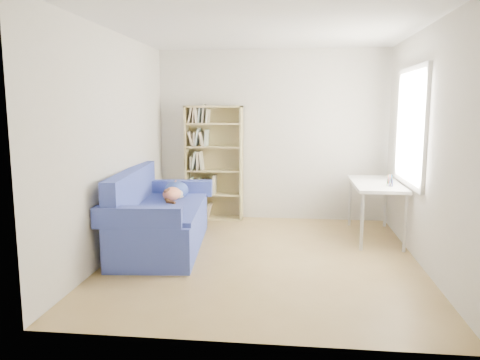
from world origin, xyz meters
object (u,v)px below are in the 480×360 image
object	(u,v)px
sofa	(159,219)
bookshelf	(214,167)
pen_cup	(390,182)
desk	(376,187)

from	to	relation	value
sofa	bookshelf	world-z (taller)	bookshelf
bookshelf	pen_cup	distance (m)	2.66
desk	sofa	bearing A→B (deg)	-164.65
sofa	desk	world-z (taller)	sofa
desk	pen_cup	xyz separation A→B (m)	(0.12, -0.28, 0.12)
desk	pen_cup	distance (m)	0.33
sofa	pen_cup	world-z (taller)	sofa
sofa	pen_cup	distance (m)	2.93
bookshelf	pen_cup	size ratio (longest dim) A/B	11.79
sofa	desk	xyz separation A→B (m)	(2.74, 0.75, 0.32)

